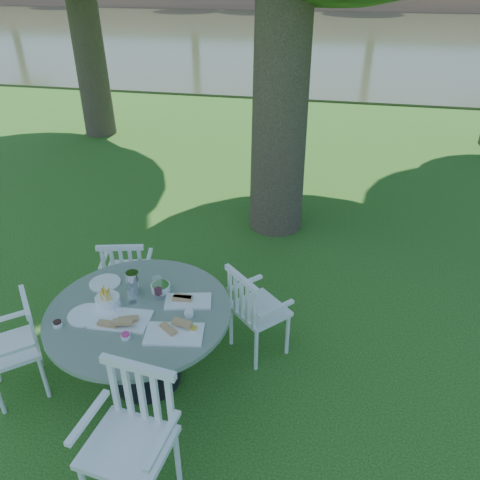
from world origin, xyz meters
name	(u,v)px	position (x,y,z in m)	size (l,w,h in m)	color
ground	(236,323)	(0.00, 0.00, 0.00)	(140.00, 140.00, 0.00)	#15400D
table	(141,323)	(-0.59, -0.87, 0.63)	(1.45, 1.45, 0.76)	black
chair_ne	(251,307)	(0.22, -0.37, 0.52)	(0.62, 0.61, 0.89)	white
chair_nw	(126,272)	(-1.09, -0.06, 0.51)	(0.52, 0.50, 0.87)	white
chair_sw	(21,339)	(-1.52, -1.13, 0.51)	(0.60, 0.60, 0.87)	white
chair_se	(135,426)	(-0.27, -1.77, 0.59)	(0.56, 0.53, 1.01)	white
tableware	(135,302)	(-0.63, -0.84, 0.80)	(1.15, 0.78, 0.21)	white
river	(329,35)	(0.00, 23.00, 0.00)	(100.00, 28.00, 0.12)	#313821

